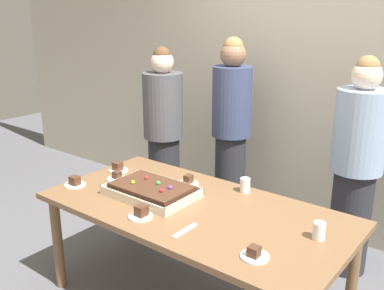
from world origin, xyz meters
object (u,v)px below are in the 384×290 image
at_px(sheet_cake, 152,190).
at_px(plated_slice_near_left, 141,213).
at_px(plated_slice_far_right, 75,183).
at_px(plated_slice_center_back, 117,177).
at_px(plated_slice_center_front, 255,254).
at_px(person_green_shirt_behind, 356,167).
at_px(person_striped_tie_right, 164,137).
at_px(plated_slice_near_right, 188,182).
at_px(cake_server_utensil, 185,231).
at_px(party_table, 194,217).
at_px(drink_cup_middle, 245,185).
at_px(drink_cup_nearest, 319,231).
at_px(person_serving_front, 231,133).
at_px(plated_slice_far_left, 118,168).

xyz_separation_m(sheet_cake, plated_slice_near_left, (0.17, -0.28, -0.01)).
xyz_separation_m(plated_slice_far_right, plated_slice_center_back, (0.15, 0.26, -0.01)).
height_order(plated_slice_center_front, person_green_shirt_behind, person_green_shirt_behind).
bearing_deg(person_striped_tie_right, plated_slice_near_right, 15.83).
relative_size(plated_slice_center_front, cake_server_utensil, 0.75).
relative_size(party_table, drink_cup_middle, 19.82).
bearing_deg(plated_slice_near_left, plated_slice_center_front, 2.00).
bearing_deg(drink_cup_nearest, drink_cup_middle, 154.68).
relative_size(party_table, person_striped_tie_right, 1.20).
bearing_deg(person_striped_tie_right, plated_slice_center_front, 18.25).
bearing_deg(plated_slice_center_back, person_green_shirt_behind, 37.76).
bearing_deg(cake_server_utensil, plated_slice_near_right, 126.69).
bearing_deg(plated_slice_near_left, person_striped_tie_right, 125.69).
bearing_deg(plated_slice_center_back, person_serving_front, 75.09).
relative_size(drink_cup_nearest, person_striped_tie_right, 0.06).
relative_size(sheet_cake, plated_slice_near_left, 3.92).
bearing_deg(drink_cup_middle, cake_server_utensil, -88.02).
xyz_separation_m(plated_slice_far_right, cake_server_utensil, (1.04, -0.04, -0.02)).
xyz_separation_m(plated_slice_center_front, drink_cup_middle, (-0.48, 0.69, 0.03)).
distance_m(plated_slice_center_back, drink_cup_nearest, 1.53).
distance_m(plated_slice_near_left, plated_slice_near_right, 0.59).
height_order(sheet_cake, person_serving_front, person_serving_front).
height_order(sheet_cake, drink_cup_middle, sheet_cake).
relative_size(plated_slice_far_right, person_striped_tie_right, 0.09).
bearing_deg(person_green_shirt_behind, party_table, 10.17).
bearing_deg(sheet_cake, plated_slice_far_right, -159.14).
bearing_deg(plated_slice_near_right, drink_cup_nearest, -9.69).
height_order(person_serving_front, person_striped_tie_right, person_serving_front).
height_order(plated_slice_near_right, plated_slice_far_left, plated_slice_far_left).
relative_size(person_serving_front, person_striped_tie_right, 1.05).
height_order(sheet_cake, plated_slice_center_back, sheet_cake).
bearing_deg(plated_slice_center_back, plated_slice_far_left, 134.64).
distance_m(party_table, person_green_shirt_behind, 1.29).
bearing_deg(plated_slice_center_front, person_striped_tie_right, 145.22).
xyz_separation_m(plated_slice_near_left, plated_slice_near_right, (-0.10, 0.59, -0.00)).
distance_m(drink_cup_nearest, cake_server_utensil, 0.74).
bearing_deg(plated_slice_far_right, person_striped_tie_right, 94.71).
height_order(drink_cup_middle, cake_server_utensil, drink_cup_middle).
bearing_deg(person_green_shirt_behind, cake_server_utensil, 21.34).
bearing_deg(cake_server_utensil, person_green_shirt_behind, 70.16).
xyz_separation_m(party_table, person_striped_tie_right, (-0.97, 0.81, 0.18)).
relative_size(plated_slice_near_left, plated_slice_center_front, 1.00).
distance_m(plated_slice_center_front, person_striped_tie_right, 1.93).
bearing_deg(sheet_cake, plated_slice_center_back, 172.18).
xyz_separation_m(drink_cup_nearest, person_green_shirt_behind, (-0.13, 1.00, 0.05)).
xyz_separation_m(plated_slice_center_back, person_striped_tie_right, (-0.24, 0.79, 0.09)).
bearing_deg(plated_slice_center_back, drink_cup_middle, 23.90).
relative_size(plated_slice_near_right, person_green_shirt_behind, 0.09).
height_order(plated_slice_near_left, plated_slice_far_right, plated_slice_near_left).
bearing_deg(sheet_cake, plated_slice_center_front, -14.89).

